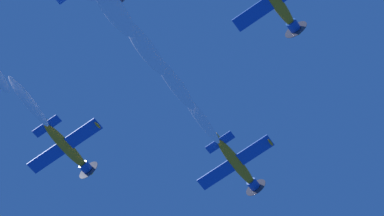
% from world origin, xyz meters
% --- Properties ---
extents(airplane_lead, '(7.98, 7.17, 2.29)m').
position_xyz_m(airplane_lead, '(-2.74, -4.32, 69.50)').
color(airplane_lead, orange).
extents(airplane_left_wingman, '(7.98, 7.15, 2.43)m').
position_xyz_m(airplane_left_wingman, '(-11.38, -17.75, 69.59)').
color(airplane_left_wingman, orange).
extents(airplane_right_wingman, '(7.98, 7.15, 2.36)m').
position_xyz_m(airplane_right_wingman, '(11.55, -12.08, 68.65)').
color(airplane_right_wingman, orange).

